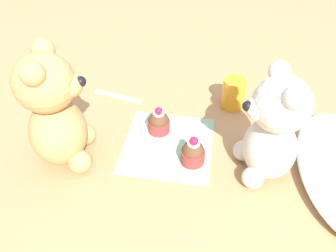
# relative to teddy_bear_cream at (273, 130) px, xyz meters

# --- Properties ---
(ground_plane) EXTENTS (4.00, 4.00, 0.00)m
(ground_plane) POSITION_rel_teddy_bear_cream_xyz_m (-0.04, -0.20, -0.11)
(ground_plane) COLOR tan
(knitted_placemat) EXTENTS (0.20, 0.19, 0.01)m
(knitted_placemat) POSITION_rel_teddy_bear_cream_xyz_m (-0.04, -0.20, -0.11)
(knitted_placemat) COLOR #8EBC99
(knitted_placemat) RESTS_ON ground_plane
(teddy_bear_cream) EXTENTS (0.13, 0.13, 0.23)m
(teddy_bear_cream) POSITION_rel_teddy_bear_cream_xyz_m (0.00, 0.00, 0.00)
(teddy_bear_cream) COLOR silver
(teddy_bear_cream) RESTS_ON ground_plane
(teddy_bear_tan) EXTENTS (0.15, 0.14, 0.25)m
(teddy_bear_tan) POSITION_rel_teddy_bear_cream_xyz_m (0.03, -0.40, 0.01)
(teddy_bear_tan) COLOR tan
(teddy_bear_tan) RESTS_ON ground_plane
(cupcake_near_cream_bear) EXTENTS (0.05, 0.05, 0.07)m
(cupcake_near_cream_bear) POSITION_rel_teddy_bear_cream_xyz_m (0.00, -0.14, -0.08)
(cupcake_near_cream_bear) COLOR #993333
(cupcake_near_cream_bear) RESTS_ON knitted_placemat
(saucer_plate) EXTENTS (0.08, 0.08, 0.01)m
(saucer_plate) POSITION_rel_teddy_bear_cream_xyz_m (-0.07, -0.22, -0.10)
(saucer_plate) COLOR white
(saucer_plate) RESTS_ON knitted_placemat
(cupcake_near_tan_bear) EXTENTS (0.05, 0.05, 0.06)m
(cupcake_near_tan_bear) POSITION_rel_teddy_bear_cream_xyz_m (-0.07, -0.22, -0.07)
(cupcake_near_tan_bear) COLOR #993333
(cupcake_near_tan_bear) RESTS_ON saucer_plate
(juice_glass) EXTENTS (0.05, 0.05, 0.08)m
(juice_glass) POSITION_rel_teddy_bear_cream_xyz_m (-0.20, -0.06, -0.07)
(juice_glass) COLOR orange
(juice_glass) RESTS_ON ground_plane
(teaspoon) EXTENTS (0.04, 0.13, 0.01)m
(teaspoon) POSITION_rel_teddy_bear_cream_xyz_m (-0.20, -0.36, -0.11)
(teaspoon) COLOR silver
(teaspoon) RESTS_ON ground_plane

